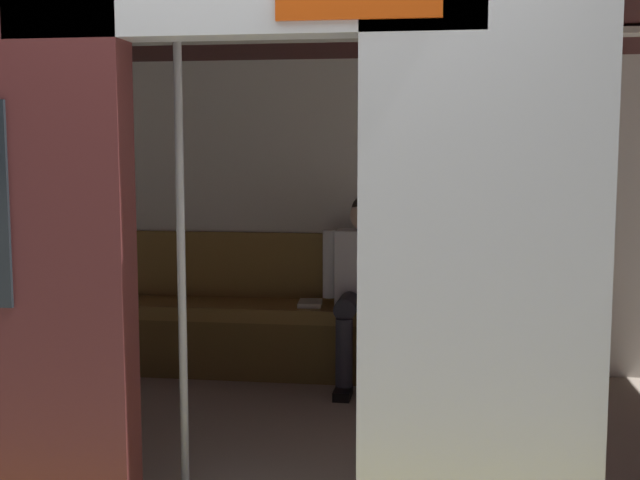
{
  "coord_description": "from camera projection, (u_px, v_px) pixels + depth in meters",
  "views": [
    {
      "loc": [
        -0.7,
        2.88,
        1.5
      ],
      "look_at": [
        -0.1,
        -1.31,
        1.03
      ],
      "focal_mm": 46.17,
      "sensor_mm": 36.0,
      "label": 1
    }
  ],
  "objects": [
    {
      "name": "bench_seat",
      "position": [
        327.0,
        324.0,
        5.34
      ],
      "size": [
        3.33,
        0.44,
        0.48
      ],
      "color": "olive",
      "rests_on": "ground_plane"
    },
    {
      "name": "handbag",
      "position": [
        443.0,
        296.0,
        5.25
      ],
      "size": [
        0.26,
        0.15,
        0.17
      ],
      "color": "brown",
      "rests_on": "bench_seat"
    },
    {
      "name": "train_car",
      "position": [
        289.0,
        154.0,
        4.16
      ],
      "size": [
        6.4,
        2.83,
        2.21
      ],
      "color": "silver",
      "rests_on": "ground_plane"
    },
    {
      "name": "person_seated",
      "position": [
        365.0,
        276.0,
        5.22
      ],
      "size": [
        0.55,
        0.67,
        1.2
      ],
      "color": "silver",
      "rests_on": "ground_plane"
    },
    {
      "name": "book",
      "position": [
        310.0,
        303.0,
        5.37
      ],
      "size": [
        0.17,
        0.23,
        0.03
      ],
      "primitive_type": "cube",
      "rotation": [
        0.0,
        0.0,
        0.09
      ],
      "color": "silver",
      "rests_on": "bench_seat"
    },
    {
      "name": "grab_pole_door",
      "position": [
        181.0,
        259.0,
        3.46
      ],
      "size": [
        0.04,
        0.04,
        2.07
      ],
      "primitive_type": "cylinder",
      "color": "silver",
      "rests_on": "ground_plane"
    }
  ]
}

